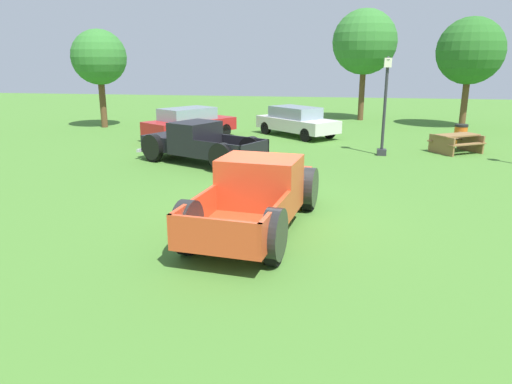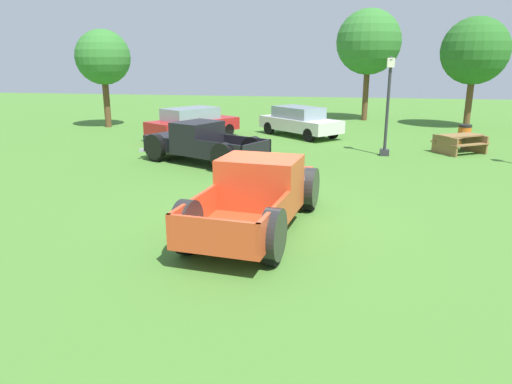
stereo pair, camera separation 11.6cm
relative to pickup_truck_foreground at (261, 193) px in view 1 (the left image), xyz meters
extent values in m
plane|color=#477A2D|center=(0.07, 0.60, -0.78)|extent=(80.00, 80.00, 0.00)
cube|color=#D14723|center=(0.17, 1.42, -0.08)|extent=(1.80, 1.78, 0.59)
cube|color=silver|center=(0.27, 2.24, -0.08)|extent=(1.46, 0.24, 0.49)
sphere|color=silver|center=(-0.38, 2.29, -0.05)|extent=(0.21, 0.21, 0.21)
sphere|color=silver|center=(0.91, 2.14, -0.05)|extent=(0.21, 0.21, 0.21)
cube|color=#D14723|center=(-0.01, -0.07, 0.24)|extent=(1.94, 1.59, 1.23)
cube|color=#8C9EA8|center=(0.07, 0.58, 0.51)|extent=(1.54, 0.23, 0.54)
cube|color=#D14723|center=(-0.22, -1.87, -0.32)|extent=(2.04, 2.44, 0.11)
cube|color=#D14723|center=(-1.07, -1.77, 0.03)|extent=(0.35, 2.24, 0.59)
cube|color=#D14723|center=(0.62, -1.97, 0.03)|extent=(0.35, 2.24, 0.59)
cube|color=#D14723|center=(-0.35, -2.94, 0.03)|extent=(1.78, 0.30, 0.59)
cylinder|color=black|center=(-0.72, 1.53, -0.37)|extent=(0.33, 0.83, 0.81)
cylinder|color=#B7B7BC|center=(-0.73, 1.53, -0.37)|extent=(0.29, 0.35, 0.32)
cylinder|color=black|center=(-0.72, 1.53, -0.17)|extent=(0.42, 1.05, 1.03)
cylinder|color=black|center=(1.06, 1.31, -0.37)|extent=(0.33, 0.83, 0.81)
cylinder|color=#B7B7BC|center=(1.07, 1.31, -0.37)|extent=(0.29, 0.35, 0.32)
cylinder|color=black|center=(1.06, 1.31, -0.17)|extent=(0.42, 1.05, 1.03)
cylinder|color=black|center=(-1.15, -2.03, -0.37)|extent=(0.33, 0.83, 0.81)
cylinder|color=#B7B7BC|center=(-1.16, -2.03, -0.37)|extent=(0.29, 0.35, 0.32)
cylinder|color=black|center=(-1.15, -2.03, -0.17)|extent=(0.42, 1.05, 1.03)
cylinder|color=black|center=(0.64, -2.24, -0.37)|extent=(0.33, 0.83, 0.81)
cylinder|color=#B7B7BC|center=(0.65, -2.24, -0.37)|extent=(0.29, 0.35, 0.32)
cylinder|color=black|center=(0.64, -2.24, -0.17)|extent=(0.42, 1.05, 1.03)
cube|color=silver|center=(0.27, 2.28, -0.41)|extent=(1.95, 0.34, 0.13)
cube|color=black|center=(-4.88, 7.15, -0.11)|extent=(2.04, 2.05, 0.56)
cube|color=silver|center=(-5.59, 7.48, -0.11)|extent=(0.65, 1.28, 0.47)
sphere|color=silver|center=(-5.83, 6.92, -0.09)|extent=(0.20, 0.20, 0.20)
sphere|color=silver|center=(-5.30, 8.03, -0.09)|extent=(0.20, 0.20, 0.20)
cube|color=black|center=(-3.60, 6.54, 0.19)|extent=(1.92, 2.10, 1.17)
cube|color=#8C9EA8|center=(-4.16, 6.80, 0.45)|extent=(0.67, 1.34, 0.51)
cube|color=black|center=(-2.04, 5.80, -0.34)|extent=(2.65, 2.45, 0.10)
cube|color=black|center=(-2.39, 5.07, -0.01)|extent=(1.96, 0.99, 0.56)
cube|color=black|center=(-1.69, 6.53, -0.01)|extent=(1.96, 0.99, 0.56)
cube|color=black|center=(-1.11, 5.36, -0.01)|extent=(0.80, 1.57, 0.56)
cylinder|color=black|center=(-5.25, 6.38, -0.39)|extent=(0.79, 0.53, 0.77)
cylinder|color=#B7B7BC|center=(-5.25, 6.37, -0.39)|extent=(0.38, 0.35, 0.31)
cylinder|color=black|center=(-5.25, 6.38, -0.20)|extent=(1.00, 0.68, 0.97)
cylinder|color=black|center=(-4.52, 7.92, -0.39)|extent=(0.79, 0.53, 0.77)
cylinder|color=#B7B7BC|center=(-4.51, 7.93, -0.39)|extent=(0.38, 0.35, 0.31)
cylinder|color=black|center=(-4.52, 7.92, -0.20)|extent=(1.00, 0.68, 0.97)
cylinder|color=black|center=(-2.18, 4.92, -0.39)|extent=(0.79, 0.53, 0.77)
cylinder|color=#B7B7BC|center=(-2.18, 4.91, -0.39)|extent=(0.38, 0.35, 0.31)
cylinder|color=black|center=(-2.18, 4.92, -0.20)|extent=(1.00, 0.68, 0.97)
cylinder|color=black|center=(-1.44, 6.46, -0.39)|extent=(0.79, 0.53, 0.77)
cylinder|color=#B7B7BC|center=(-1.44, 6.47, -0.39)|extent=(0.38, 0.35, 0.31)
cylinder|color=black|center=(-1.44, 6.46, -0.20)|extent=(1.00, 0.68, 0.97)
cube|color=silver|center=(-5.62, 7.50, -0.43)|extent=(0.89, 1.72, 0.12)
cube|color=silver|center=(-0.40, 13.66, -0.15)|extent=(4.53, 4.33, 0.61)
cube|color=#7F939E|center=(-0.52, 13.76, 0.43)|extent=(2.88, 2.81, 0.56)
cylinder|color=black|center=(1.27, 13.25, -0.46)|extent=(0.62, 0.58, 0.65)
cylinder|color=black|center=(0.18, 12.04, -0.46)|extent=(0.62, 0.58, 0.65)
cylinder|color=black|center=(-0.99, 15.27, -0.46)|extent=(0.62, 0.58, 0.65)
cylinder|color=black|center=(-2.07, 14.07, -0.46)|extent=(0.62, 0.58, 0.65)
cube|color=#B21E1E|center=(-5.53, 11.97, -0.14)|extent=(4.06, 4.86, 0.62)
cube|color=#7F939E|center=(-5.61, 11.84, 0.46)|extent=(2.71, 3.00, 0.57)
cylinder|color=black|center=(-5.38, 13.73, -0.45)|extent=(0.54, 0.67, 0.67)
cylinder|color=black|center=(-3.98, 12.82, -0.45)|extent=(0.54, 0.67, 0.67)
cylinder|color=black|center=(-7.07, 11.12, -0.45)|extent=(0.54, 0.67, 0.67)
cylinder|color=black|center=(-5.68, 10.21, -0.45)|extent=(0.54, 0.67, 0.67)
cube|color=#2D2D33|center=(3.49, 9.27, -0.65)|extent=(0.36, 0.36, 0.25)
cylinder|color=#2D2D33|center=(3.49, 9.27, 1.10)|extent=(0.12, 0.12, 3.25)
cube|color=#F2EACC|center=(3.49, 9.27, 2.90)|extent=(0.28, 0.28, 0.36)
cone|color=#2D2D33|center=(3.49, 9.27, 3.08)|extent=(0.32, 0.32, 0.14)
cube|color=olive|center=(6.62, 10.39, -0.03)|extent=(1.95, 1.64, 0.06)
cube|color=olive|center=(6.94, 9.88, -0.33)|extent=(1.67, 1.21, 0.05)
cube|color=olive|center=(6.29, 10.89, -0.33)|extent=(1.67, 1.21, 0.05)
cube|color=olive|center=(5.94, 9.96, -0.40)|extent=(0.82, 1.22, 0.75)
cube|color=olive|center=(7.29, 10.82, -0.40)|extent=(0.82, 1.22, 0.75)
cylinder|color=orange|center=(7.22, 12.39, -0.35)|extent=(0.56, 0.56, 0.85)
cylinder|color=black|center=(7.22, 12.39, 0.12)|extent=(0.59, 0.59, 0.10)
cylinder|color=brown|center=(-11.73, 15.12, 0.61)|extent=(0.36, 0.36, 2.79)
sphere|color=#33752D|center=(-11.73, 15.12, 3.15)|extent=(3.05, 3.05, 3.05)
cylinder|color=brown|center=(3.04, 21.21, 0.90)|extent=(0.36, 0.36, 3.36)
sphere|color=#33752D|center=(3.04, 21.21, 4.08)|extent=(4.01, 4.01, 4.01)
cylinder|color=brown|center=(8.71, 18.60, 0.66)|extent=(0.36, 0.36, 2.89)
sphere|color=#286623|center=(8.71, 18.60, 3.48)|extent=(3.67, 3.67, 3.67)
camera|label=1|loc=(1.76, -10.60, 3.01)|focal=33.37mm
camera|label=2|loc=(1.87, -10.58, 3.01)|focal=33.37mm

